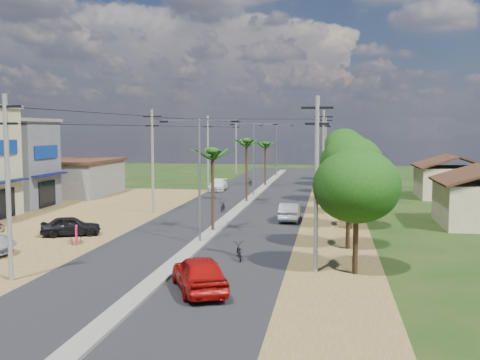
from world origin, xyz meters
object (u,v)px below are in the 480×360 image
object	(u,v)px
car_red_near	(199,274)
car_white_far	(218,185)
car_silver_mid	(290,212)
moto_rider_east	(239,252)
car_parked_dark	(71,226)
roadside_sign	(76,235)

from	to	relation	value
car_red_near	car_white_far	distance (m)	41.50
car_silver_mid	moto_rider_east	size ratio (longest dim) A/B	2.43
car_white_far	car_parked_dark	bearing A→B (deg)	-100.02
car_silver_mid	car_white_far	xyz separation A→B (m)	(-10.00, 20.56, -0.07)
car_red_near	moto_rider_east	size ratio (longest dim) A/B	2.72
car_red_near	car_white_far	xyz separation A→B (m)	(-7.42, 40.83, -0.18)
car_red_near	car_parked_dark	xyz separation A→B (m)	(-11.77, 11.49, -0.15)
moto_rider_east	roadside_sign	size ratio (longest dim) A/B	1.38
moto_rider_east	car_red_near	bearing A→B (deg)	68.08
car_parked_dark	moto_rider_east	bearing A→B (deg)	-134.70
car_red_near	roadside_sign	bearing A→B (deg)	-65.93
car_red_near	moto_rider_east	bearing A→B (deg)	-121.42
car_white_far	roadside_sign	world-z (taller)	car_white_far
car_red_near	car_white_far	size ratio (longest dim) A/B	1.09
car_red_near	car_silver_mid	world-z (taller)	car_red_near
car_red_near	car_parked_dark	bearing A→B (deg)	-68.73
car_parked_dark	moto_rider_east	distance (m)	13.57
roadside_sign	car_white_far	bearing A→B (deg)	61.60
car_parked_dark	roadside_sign	bearing A→B (deg)	-169.75
car_white_far	moto_rider_east	xyz separation A→B (m)	(8.20, -34.51, -0.17)
car_parked_dark	moto_rider_east	size ratio (longest dim) A/B	2.22
car_silver_mid	car_parked_dark	size ratio (longest dim) A/B	1.09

